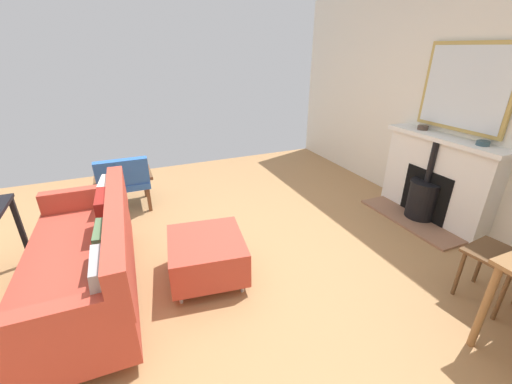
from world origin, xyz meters
The scene contains 10 objects.
ground_plane centered at (0.00, 0.00, 0.00)m, with size 5.94×5.80×0.01m, color #A87A4C.
wall_left centered at (-2.97, 0.00, 1.45)m, with size 0.12×5.80×2.90m, color silver.
fireplace centered at (-2.75, 0.24, 0.46)m, with size 0.63×1.42×1.02m.
mirror_over_mantel centered at (-2.88, 0.24, 1.54)m, with size 0.04×1.02×0.92m.
mantel_bowl_near centered at (-2.79, -0.10, 1.05)m, with size 0.12×0.12×0.05m.
mantel_bowl_far centered at (-2.79, 0.64, 1.05)m, with size 0.13×0.13×0.05m.
sofa centered at (1.01, 0.15, 0.36)m, with size 0.85×1.85×0.83m.
ottoman centered at (0.06, 0.29, 0.25)m, with size 0.74×0.77×0.41m.
armchair_accent centered at (0.66, -1.43, 0.42)m, with size 0.68×0.60×0.74m.
dining_chair_near_fireplace centered at (-2.00, 1.56, 0.50)m, with size 0.44×0.44×0.83m.
Camera 1 is at (0.59, 2.65, 1.94)m, focal length 22.43 mm.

